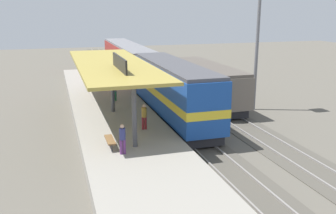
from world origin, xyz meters
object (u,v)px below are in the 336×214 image
at_px(passenger_carriage_single, 128,62).
at_px(freight_car, 208,83).
at_px(light_mast, 259,11).
at_px(person_walking, 114,90).
at_px(locomotive, 173,91).
at_px(person_waiting, 144,115).
at_px(platform_bench, 110,140).
at_px(person_boarding, 122,137).

xyz_separation_m(passenger_carriage_single, freight_car, (4.60, -14.05, -0.34)).
xyz_separation_m(light_mast, person_walking, (-11.74, 3.05, -6.54)).
bearing_deg(locomotive, person_waiting, -128.12).
relative_size(passenger_carriage_single, person_waiting, 11.70).
xyz_separation_m(locomotive, freight_car, (4.60, 3.95, -0.44)).
xyz_separation_m(platform_bench, locomotive, (6.00, 6.94, 1.07)).
relative_size(locomotive, freight_car, 1.20).
bearing_deg(platform_bench, passenger_carriage_single, 76.47).
height_order(platform_bench, person_waiting, person_waiting).
height_order(locomotive, person_waiting, locomotive).
bearing_deg(locomotive, freight_car, 40.63).
relative_size(freight_car, person_boarding, 7.02).
bearing_deg(person_waiting, freight_car, 45.94).
bearing_deg(freight_car, platform_bench, -134.25).
distance_m(locomotive, person_walking, 5.73).
relative_size(person_waiting, person_walking, 1.00).
height_order(platform_bench, locomotive, locomotive).
xyz_separation_m(locomotive, person_boarding, (-5.49, -8.16, -0.56)).
bearing_deg(person_boarding, locomotive, 56.10).
xyz_separation_m(locomotive, person_walking, (-3.94, 4.12, -0.56)).
bearing_deg(locomotive, person_walking, 133.74).
relative_size(locomotive, passenger_carriage_single, 0.72).
height_order(freight_car, person_waiting, freight_car).
height_order(person_waiting, person_boarding, same).
bearing_deg(locomotive, person_boarding, -123.90).
bearing_deg(platform_bench, person_walking, 79.47).
height_order(platform_bench, light_mast, light_mast).
relative_size(light_mast, person_walking, 6.84).
bearing_deg(platform_bench, freight_car, 45.75).
relative_size(light_mast, person_boarding, 6.84).
bearing_deg(platform_bench, person_boarding, -67.28).
distance_m(freight_car, person_walking, 8.55).
xyz_separation_m(passenger_carriage_single, person_walking, (-3.94, -13.88, -0.46)).
distance_m(light_mast, person_walking, 13.79).
height_order(freight_car, person_walking, freight_car).
distance_m(light_mast, person_boarding, 17.46).
distance_m(locomotive, person_boarding, 9.85).
bearing_deg(person_walking, platform_bench, -100.53).
relative_size(platform_bench, person_walking, 0.99).
distance_m(person_walking, person_boarding, 12.38).
bearing_deg(light_mast, person_walking, 165.45).
relative_size(locomotive, person_walking, 8.44).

